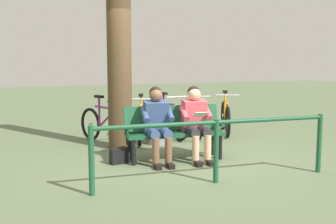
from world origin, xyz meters
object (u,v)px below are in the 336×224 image
Objects in this scene: bench at (174,128)px; person_companion at (157,121)px; person_reading at (196,119)px; bicycle_purple at (196,119)px; bicycle_black at (105,126)px; bicycle_green at (141,123)px; litter_bin at (155,123)px; bicycle_blue at (225,117)px; tree_trunk at (119,39)px; handbag at (120,156)px; bicycle_silver at (168,120)px.

bench is 1.37× the size of person_companion.
person_reading reaches higher than bicycle_purple.
bicycle_green is at bearing 70.76° from bicycle_black.
bench is at bearing 4.70° from bicycle_black.
bicycle_purple is at bearing -157.37° from litter_bin.
bicycle_blue reaches higher than litter_bin.
handbag is at bearing 73.34° from tree_trunk.
handbag is 2.19m from tree_trunk.
person_companion is at bearing 27.29° from bench.
bicycle_silver is (0.62, -0.10, 0.00)m from bicycle_purple.
person_reading is at bearing -14.76° from bicycle_silver.
bicycle_blue is at bearing -149.47° from handbag.
bicycle_purple is (-0.96, -1.92, -0.31)m from person_reading.
bicycle_purple is (0.73, 0.02, 0.00)m from bicycle_blue.
tree_trunk is (0.58, -1.13, 1.48)m from bench.
bicycle_silver is at bearing -109.92° from person_companion.
bicycle_blue and bicycle_purple have the same top height.
bicycle_blue is at bearing -132.18° from bench.
bicycle_purple is (-1.60, -1.85, -0.30)m from person_companion.
bicycle_black reaches higher than bench.
bench is 1.95m from tree_trunk.
tree_trunk is at bearing -28.33° from bicycle_green.
tree_trunk is 3.10m from bicycle_blue.
person_reading is 2.17m from bicycle_purple.
bench is at bearing 178.38° from handbag.
bicycle_black is at bearing -95.66° from handbag.
person_companion is 0.75× the size of bicycle_purple.
bicycle_silver reaches higher than handbag.
bicycle_black is (1.40, 0.22, 0.00)m from bicycle_silver.
bicycle_blue is at bearing 111.41° from bicycle_purple.
handbag is at bearing -46.13° from bicycle_silver.
bicycle_silver and bicycle_black have the same top height.
bicycle_blue is (-1.99, -1.74, -0.15)m from bench.
tree_trunk is 2.49× the size of bicycle_green.
bicycle_blue is (-2.91, -1.71, 0.24)m from handbag.
bicycle_purple is (-2.18, -1.69, 0.24)m from handbag.
handbag is 0.19× the size of bicycle_blue.
bicycle_green is (0.18, -0.36, -0.05)m from litter_bin.
handbag is at bearing -7.97° from person_companion.
person_reading is 0.75× the size of bicycle_purple.
person_reading is 1.87m from bicycle_green.
bicycle_silver is (-1.55, -1.79, 0.24)m from handbag.
bicycle_purple and bicycle_green have the same top height.
bicycle_silver is at bearing 78.28° from bicycle_black.
bench is 1.27m from litter_bin.
person_companion is (0.64, -0.08, -0.00)m from person_reading.
bench is at bearing 21.47° from bicycle_green.
bicycle_black is (0.17, -0.47, -1.62)m from tree_trunk.
person_companion reaches higher than litter_bin.
bench is 1.78m from bicycle_black.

